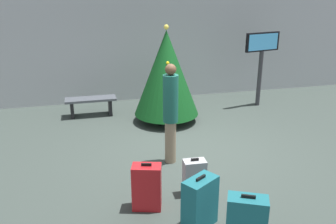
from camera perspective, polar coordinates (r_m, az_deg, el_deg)
The scene contains 10 objects.
ground_plane at distance 7.37m, azimuth 3.64°, elevation -6.25°, with size 16.00×16.00×0.00m, color #38423D.
back_wall at distance 10.62m, azimuth -2.74°, elevation 10.17°, with size 16.00×0.20×2.99m, color #B7BCC1.
holiday_tree at distance 8.62m, azimuth -0.27°, elevation 6.30°, with size 1.60×1.60×2.39m.
flight_info_kiosk at distance 10.16m, azimuth 14.88°, elevation 9.11°, with size 1.09×0.32×2.06m.
waiting_bench at distance 9.45m, azimuth -12.33°, elevation 1.47°, with size 1.30×0.44×0.48m.
traveller_0 at distance 6.51m, azimuth 0.41°, elevation 0.16°, with size 0.39×0.39×1.92m.
suitcase_0 at distance 5.06m, azimuth 5.18°, elevation -14.37°, with size 0.57×0.50×0.78m.
suitcase_1 at distance 5.42m, azimuth -3.44°, elevation -11.99°, with size 0.49×0.37×0.75m.
suitcase_2 at distance 5.80m, azimuth 4.27°, elevation -10.46°, with size 0.37×0.24×0.63m.
suitcase_3 at distance 4.81m, azimuth 12.51°, elevation -16.98°, with size 0.57×0.46×0.76m.
Camera 1 is at (-2.07, -6.32, 3.17)m, focal length 37.76 mm.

